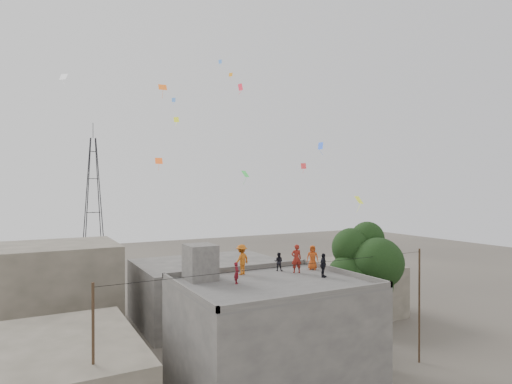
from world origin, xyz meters
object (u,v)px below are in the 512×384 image
Objects in this scene: stair_head_box at (200,262)px; person_red_adult at (296,259)px; tree at (366,269)px; transmission_tower at (93,205)px; person_dark_adult at (323,265)px.

person_red_adult is (5.92, -0.95, -0.12)m from stair_head_box.
transmission_tower is (-11.37, 39.40, 2.97)m from tree.
person_dark_adult is at bearing -79.63° from transmission_tower.
person_red_adult is 1.98m from person_dark_adult.
tree is at bearing -10.74° from stair_head_box.
transmission_tower is (-0.80, 37.40, 1.97)m from stair_head_box.
person_red_adult is (-4.65, 1.06, 0.87)m from tree.
tree is 6.49× the size of person_dark_adult.
stair_head_box reaches higher than person_dark_adult.
stair_head_box is 0.22× the size of tree.
tree is at bearing -20.50° from person_dark_adult.
stair_head_box is 7.14m from person_dark_adult.
transmission_tower is at bearing 106.09° from tree.
tree is at bearing -73.91° from transmission_tower.
transmission_tower is at bearing -61.88° from person_red_adult.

